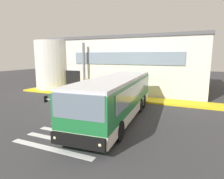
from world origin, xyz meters
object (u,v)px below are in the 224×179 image
at_px(entry_support_column, 84,68).
at_px(passenger_at_curb_edge, 101,86).
at_px(passenger_by_doorway, 97,86).
at_px(passenger_near_column, 86,85).
at_px(bus_main_foreground, 116,98).
at_px(safety_bollard_yellow, 115,96).

xyz_separation_m(entry_support_column, passenger_at_curb_edge, (2.43, -0.82, -1.65)).
bearing_deg(passenger_by_doorway, passenger_near_column, -166.49).
bearing_deg(passenger_at_curb_edge, entry_support_column, 161.44).
bearing_deg(passenger_at_curb_edge, bus_main_foreground, -54.35).
xyz_separation_m(bus_main_foreground, passenger_by_doorway, (-4.47, 5.64, -0.25)).
xyz_separation_m(passenger_by_doorway, safety_bollard_yellow, (2.46, -1.16, -0.63)).
bearing_deg(safety_bollard_yellow, entry_support_column, 157.51).
bearing_deg(entry_support_column, safety_bollard_yellow, -22.49).
bearing_deg(passenger_near_column, safety_bollard_yellow, -14.22).
distance_m(passenger_by_doorway, safety_bollard_yellow, 2.80).
distance_m(bus_main_foreground, passenger_by_doorway, 7.20).
xyz_separation_m(entry_support_column, passenger_near_column, (0.80, -0.90, -1.69)).
relative_size(entry_support_column, passenger_at_curb_edge, 3.12).
relative_size(passenger_by_doorway, passenger_at_curb_edge, 1.00).
distance_m(entry_support_column, safety_bollard_yellow, 5.24).
xyz_separation_m(passenger_near_column, passenger_by_doorway, (1.08, 0.26, 0.00)).
bearing_deg(passenger_by_doorway, safety_bollard_yellow, -25.19).
height_order(passenger_by_doorway, safety_bollard_yellow, passenger_by_doorway).
xyz_separation_m(entry_support_column, passenger_by_doorway, (1.88, -0.64, -1.69)).
distance_m(bus_main_foreground, safety_bollard_yellow, 4.99).
distance_m(entry_support_column, bus_main_foreground, 9.05).
bearing_deg(bus_main_foreground, safety_bollard_yellow, 114.09).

